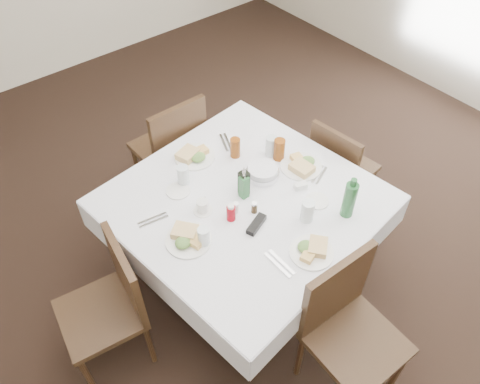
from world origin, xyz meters
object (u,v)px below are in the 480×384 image
(dining_table, at_px, (244,206))
(ketchup_bottle, at_px, (231,213))
(bread_basket, at_px, (263,172))
(coffee_mug, at_px, (203,206))
(chair_south, at_px, (346,323))
(oil_cruet_dark, at_px, (244,182))
(water_s, at_px, (307,211))
(chair_west, at_px, (113,300))
(water_n, at_px, (183,175))
(water_w, at_px, (204,237))
(oil_cruet_green, at_px, (244,186))
(chair_east, at_px, (338,166))
(chair_north, at_px, (173,145))
(water_e, at_px, (271,146))
(green_bottle, at_px, (349,199))

(dining_table, xyz_separation_m, ketchup_bottle, (-0.16, -0.08, 0.13))
(bread_basket, bearing_deg, coffee_mug, -179.88)
(chair_south, distance_m, oil_cruet_dark, 0.98)
(water_s, bearing_deg, oil_cruet_dark, 111.19)
(chair_west, distance_m, oil_cruet_dark, 1.01)
(water_n, bearing_deg, water_w, -111.46)
(oil_cruet_dark, relative_size, ketchup_bottle, 1.95)
(chair_west, relative_size, oil_cruet_green, 4.50)
(chair_west, distance_m, bread_basket, 1.17)
(dining_table, height_order, chair_east, chair_east)
(chair_west, relative_size, bread_basket, 4.33)
(oil_cruet_dark, bearing_deg, chair_north, 87.57)
(water_e, xyz_separation_m, ketchup_bottle, (-0.56, -0.28, -0.02))
(chair_north, xyz_separation_m, oil_cruet_green, (-0.05, -0.89, 0.30))
(chair_east, bearing_deg, green_bottle, -137.31)
(chair_north, height_order, chair_east, chair_north)
(green_bottle, bearing_deg, coffee_mug, 139.15)
(chair_south, relative_size, oil_cruet_green, 4.74)
(water_e, relative_size, oil_cruet_dark, 0.62)
(ketchup_bottle, relative_size, green_bottle, 0.41)
(chair_west, bearing_deg, coffee_mug, 3.49)
(green_bottle, bearing_deg, chair_east, 42.69)
(chair_south, bearing_deg, chair_west, 133.91)
(bread_basket, distance_m, oil_cruet_dark, 0.21)
(water_e, bearing_deg, coffee_mug, -169.15)
(chair_north, xyz_separation_m, chair_west, (-0.99, -0.87, -0.02))
(oil_cruet_green, bearing_deg, chair_south, -92.59)
(bread_basket, distance_m, coffee_mug, 0.47)
(water_w, xyz_separation_m, oil_cruet_dark, (0.41, 0.16, 0.03))
(dining_table, xyz_separation_m, coffee_mug, (-0.25, 0.08, 0.11))
(water_n, height_order, water_w, water_n)
(dining_table, bearing_deg, chair_east, 0.27)
(dining_table, distance_m, oil_cruet_dark, 0.17)
(chair_north, bearing_deg, dining_table, -93.77)
(chair_east, bearing_deg, ketchup_bottle, -175.67)
(chair_east, distance_m, water_s, 0.88)
(chair_west, relative_size, water_n, 6.84)
(chair_west, xyz_separation_m, water_w, (0.54, -0.16, 0.30))
(ketchup_bottle, bearing_deg, water_s, -39.59)
(chair_west, distance_m, oil_cruet_green, 0.99)
(chair_west, height_order, ketchup_bottle, chair_west)
(water_n, distance_m, ketchup_bottle, 0.42)
(water_w, distance_m, ketchup_bottle, 0.23)
(ketchup_bottle, height_order, coffee_mug, ketchup_bottle)
(chair_east, xyz_separation_m, water_w, (-1.29, -0.13, 0.33))
(bread_basket, relative_size, coffee_mug, 1.86)
(coffee_mug, bearing_deg, chair_west, -176.51)
(chair_east, xyz_separation_m, water_s, (-0.73, -0.36, 0.34))
(chair_south, distance_m, chair_east, 1.30)
(chair_east, distance_m, water_n, 1.21)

